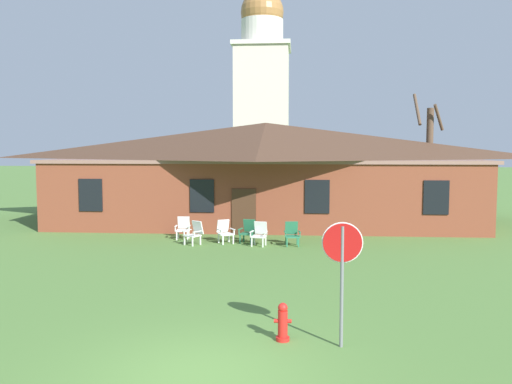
{
  "coord_description": "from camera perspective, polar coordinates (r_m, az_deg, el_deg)",
  "views": [
    {
      "loc": [
        1.67,
        -8.72,
        3.95
      ],
      "look_at": [
        0.31,
        8.92,
        2.45
      ],
      "focal_mm": 37.05,
      "sensor_mm": 36.0,
      "label": 1
    }
  ],
  "objects": [
    {
      "name": "brick_building",
      "position": [
        28.61,
        1.05,
        2.31
      ],
      "size": [
        21.55,
        10.4,
        5.27
      ],
      "color": "brown",
      "rests_on": "ground"
    },
    {
      "name": "lawn_chair_near_door",
      "position": [
        21.66,
        -6.66,
        -4.35
      ],
      "size": [
        0.85,
        0.87,
        0.96
      ],
      "color": "silver",
      "rests_on": "ground"
    },
    {
      "name": "stop_sign",
      "position": [
        10.53,
        9.29,
        -7.1
      ],
      "size": [
        0.81,
        0.07,
        2.5
      ],
      "color": "slate",
      "rests_on": "ground"
    },
    {
      "name": "lawn_chair_right_end",
      "position": [
        21.3,
        0.39,
        -4.47
      ],
      "size": [
        0.72,
        0.76,
        0.96
      ],
      "color": "silver",
      "rests_on": "ground"
    },
    {
      "name": "fire_hydrant",
      "position": [
        11.11,
        2.9,
        -13.91
      ],
      "size": [
        0.36,
        0.28,
        0.79
      ],
      "color": "red",
      "rests_on": "ground"
    },
    {
      "name": "lawn_chair_by_porch",
      "position": [
        23.05,
        -7.87,
        -3.81
      ],
      "size": [
        0.67,
        0.7,
        0.96
      ],
      "color": "white",
      "rests_on": "ground"
    },
    {
      "name": "ground_plane",
      "position": [
        9.72,
        -6.22,
        -19.15
      ],
      "size": [
        200.0,
        200.0,
        0.0
      ],
      "primitive_type": "plane",
      "color": "#517A38"
    },
    {
      "name": "lawn_chair_middle",
      "position": [
        21.95,
        -0.86,
        -4.19
      ],
      "size": [
        0.73,
        0.78,
        0.96
      ],
      "color": "#28704C",
      "rests_on": "ground"
    },
    {
      "name": "bare_tree_beside_building",
      "position": [
        29.65,
        18.14,
        3.4
      ],
      "size": [
        1.55,
        1.52,
        6.84
      ],
      "color": "brown",
      "rests_on": "ground"
    },
    {
      "name": "lawn_chair_far_side",
      "position": [
        21.35,
        3.89,
        -4.46
      ],
      "size": [
        0.69,
        0.72,
        0.96
      ],
      "color": "#28704C",
      "rests_on": "ground"
    },
    {
      "name": "dome_tower",
      "position": [
        48.96,
        0.66,
        10.34
      ],
      "size": [
        5.18,
        5.18,
        18.92
      ],
      "color": "beige",
      "rests_on": "ground"
    },
    {
      "name": "lawn_chair_left_end",
      "position": [
        21.91,
        -3.4,
        -4.22
      ],
      "size": [
        0.83,
        0.86,
        0.96
      ],
      "color": "white",
      "rests_on": "ground"
    }
  ]
}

